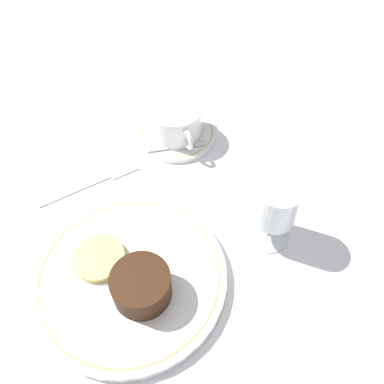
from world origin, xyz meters
TOP-DOWN VIEW (x-y plane):
  - ground_plane at (0.00, 0.00)m, footprint 3.00×3.00m
  - dinner_plate at (-0.02, -0.01)m, footprint 0.26×0.26m
  - saucer at (-0.26, 0.15)m, footprint 0.15×0.15m
  - coffee_cup at (-0.26, 0.15)m, footprint 0.12×0.09m
  - spoon at (-0.22, 0.15)m, footprint 0.03×0.10m
  - wine_glass at (-0.01, 0.19)m, footprint 0.07×0.07m
  - fork at (-0.21, -0.00)m, footprint 0.04×0.17m
  - dessert_cake at (0.01, -0.01)m, footprint 0.08×0.08m
  - pineapple_slice at (-0.06, -0.05)m, footprint 0.07×0.07m

SIDE VIEW (x-z plane):
  - ground_plane at x=0.00m, z-range 0.00..0.00m
  - fork at x=-0.21m, z-range 0.00..0.01m
  - saucer at x=-0.26m, z-range 0.00..0.01m
  - dinner_plate at x=-0.02m, z-range 0.00..0.02m
  - spoon at x=-0.22m, z-range 0.01..0.01m
  - pineapple_slice at x=-0.06m, z-range 0.01..0.02m
  - dessert_cake at x=0.01m, z-range 0.01..0.06m
  - coffee_cup at x=-0.26m, z-range 0.01..0.06m
  - wine_glass at x=-0.01m, z-range 0.01..0.12m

